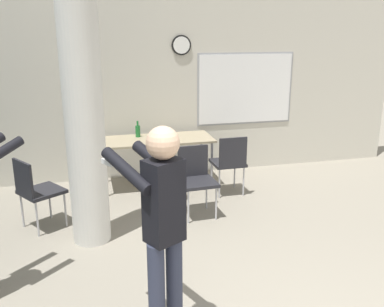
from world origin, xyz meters
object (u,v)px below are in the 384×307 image
at_px(chair_table_front, 196,176).
at_px(chair_table_right, 229,160).
at_px(folding_table, 156,142).
at_px(bottle_on_table, 138,131).
at_px(chair_near_pillar, 36,188).
at_px(person_playing_front, 162,221).

xyz_separation_m(chair_table_front, chair_table_right, (0.63, 0.53, 0.00)).
bearing_deg(folding_table, chair_table_right, -33.59).
bearing_deg(bottle_on_table, chair_table_right, -33.85).
height_order(bottle_on_table, chair_table_right, bottle_on_table).
xyz_separation_m(chair_near_pillar, chair_table_front, (1.92, -0.03, 0.00)).
relative_size(folding_table, chair_table_front, 1.93).
bearing_deg(bottle_on_table, chair_table_front, -67.23).
distance_m(chair_table_right, person_playing_front, 3.12).
relative_size(bottle_on_table, chair_table_right, 0.28).
xyz_separation_m(bottle_on_table, person_playing_front, (-0.26, -3.51, 0.17)).
xyz_separation_m(folding_table, chair_table_front, (0.31, -1.16, -0.17)).
bearing_deg(chair_table_front, folding_table, 105.12).
xyz_separation_m(folding_table, person_playing_front, (-0.51, -3.34, 0.31)).
xyz_separation_m(bottle_on_table, chair_near_pillar, (-1.36, -1.29, -0.31)).
xyz_separation_m(folding_table, chair_table_right, (0.94, -0.62, -0.17)).
relative_size(chair_table_front, person_playing_front, 0.52).
height_order(chair_table_right, person_playing_front, person_playing_front).
height_order(chair_near_pillar, person_playing_front, person_playing_front).
bearing_deg(person_playing_front, folding_table, 81.38).
distance_m(bottle_on_table, chair_table_front, 1.47).
bearing_deg(bottle_on_table, chair_near_pillar, -136.44).
xyz_separation_m(chair_table_right, person_playing_front, (-1.45, -2.72, 0.48)).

